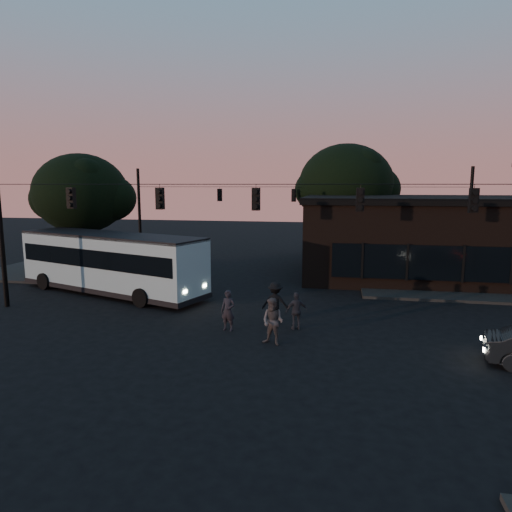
% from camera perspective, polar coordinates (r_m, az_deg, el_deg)
% --- Properties ---
extents(ground, '(120.00, 120.00, 0.00)m').
position_cam_1_polar(ground, '(17.51, -2.48, -11.78)').
color(ground, black).
rests_on(ground, ground).
extents(sidewalk_far_right, '(14.00, 10.00, 0.15)m').
position_cam_1_polar(sidewalk_far_right, '(31.65, 25.58, -3.09)').
color(sidewalk_far_right, black).
rests_on(sidewalk_far_right, ground).
extents(sidewalk_far_left, '(14.00, 10.00, 0.15)m').
position_cam_1_polar(sidewalk_far_left, '(35.34, -19.69, -1.56)').
color(sidewalk_far_left, black).
rests_on(sidewalk_far_left, ground).
extents(building, '(15.40, 10.41, 5.40)m').
position_cam_1_polar(building, '(32.53, 19.90, 2.26)').
color(building, black).
rests_on(building, ground).
extents(tree_behind, '(7.60, 7.60, 9.43)m').
position_cam_1_polar(tree_behind, '(37.94, 11.17, 8.77)').
color(tree_behind, black).
rests_on(tree_behind, ground).
extents(tree_left, '(6.40, 6.40, 8.30)m').
position_cam_1_polar(tree_left, '(33.96, -21.04, 7.30)').
color(tree_left, black).
rests_on(tree_left, ground).
extents(signal_rig_near, '(26.24, 0.30, 7.50)m').
position_cam_1_polar(signal_rig_near, '(20.37, 0.00, 4.03)').
color(signal_rig_near, black).
rests_on(signal_rig_near, ground).
extents(signal_rig_far, '(26.24, 0.30, 7.50)m').
position_cam_1_polar(signal_rig_far, '(36.19, 4.72, 5.76)').
color(signal_rig_far, black).
rests_on(signal_rig_far, ground).
extents(bus, '(12.41, 6.78, 3.43)m').
position_cam_1_polar(bus, '(27.22, -17.74, -0.50)').
color(bus, '#92B3BA').
rests_on(bus, ground).
extents(pedestrian_a, '(0.71, 0.54, 1.76)m').
position_cam_1_polar(pedestrian_a, '(19.60, -3.51, -6.81)').
color(pedestrian_a, black).
rests_on(pedestrian_a, ground).
extents(pedestrian_b, '(1.08, 0.96, 1.85)m').
position_cam_1_polar(pedestrian_b, '(17.89, 2.12, -8.19)').
color(pedestrian_b, '#494242').
rests_on(pedestrian_b, ground).
extents(pedestrian_c, '(1.04, 0.72, 1.64)m').
position_cam_1_polar(pedestrian_c, '(19.79, 5.09, -6.86)').
color(pedestrian_c, '#26272E').
rests_on(pedestrian_c, ground).
extents(pedestrian_d, '(1.22, 0.72, 1.87)m').
position_cam_1_polar(pedestrian_d, '(20.62, 2.42, -5.84)').
color(pedestrian_d, black).
rests_on(pedestrian_d, ground).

